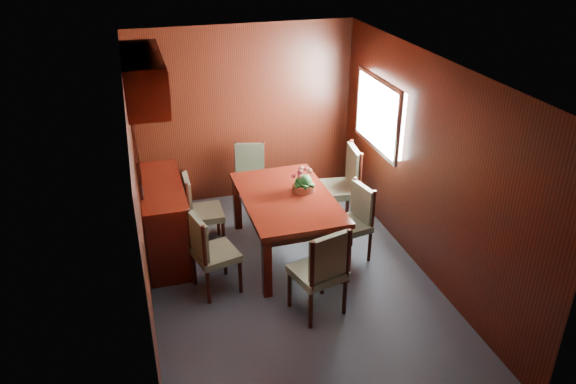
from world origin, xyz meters
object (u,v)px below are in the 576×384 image
object	(u,v)px
chair_left_near	(209,249)
sideboard	(165,219)
chair_right_near	(354,218)
chair_head	(322,268)
dining_table	(287,205)
flower_centerpiece	(304,180)

from	to	relation	value
chair_left_near	sideboard	bearing A→B (deg)	-171.05
chair_right_near	chair_head	world-z (taller)	chair_head
sideboard	chair_right_near	bearing A→B (deg)	-17.87
sideboard	chair_left_near	bearing A→B (deg)	-66.77
dining_table	chair_head	distance (m)	1.20
chair_right_near	flower_centerpiece	world-z (taller)	flower_centerpiece
chair_right_near	dining_table	bearing A→B (deg)	58.39
chair_right_near	chair_left_near	bearing A→B (deg)	86.03
flower_centerpiece	sideboard	bearing A→B (deg)	168.93
dining_table	flower_centerpiece	distance (m)	0.34
chair_right_near	flower_centerpiece	bearing A→B (deg)	42.58
sideboard	dining_table	distance (m)	1.44
chair_head	sideboard	bearing A→B (deg)	115.42
dining_table	chair_right_near	size ratio (longest dim) A/B	1.77
chair_left_near	chair_right_near	xyz separation A→B (m)	(1.71, 0.22, -0.01)
sideboard	dining_table	size ratio (longest dim) A/B	0.86
dining_table	flower_centerpiece	size ratio (longest dim) A/B	5.85
sideboard	flower_centerpiece	size ratio (longest dim) A/B	5.05
sideboard	dining_table	bearing A→B (deg)	-16.52
chair_left_near	chair_head	xyz separation A→B (m)	(1.00, -0.70, 0.03)
sideboard	chair_head	bearing A→B (deg)	-49.10
chair_right_near	chair_head	bearing A→B (deg)	131.04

